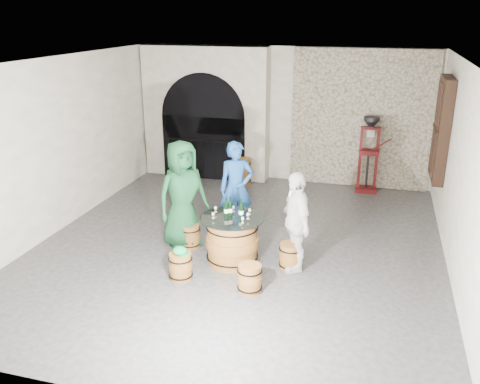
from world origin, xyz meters
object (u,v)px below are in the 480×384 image
(person_blue, at_px, (236,188))
(side_barrel, at_px, (241,171))
(barrel_table, at_px, (232,240))
(barrel_stool_left, at_px, (190,236))
(wine_bottle_left, at_px, (226,209))
(barrel_stool_near_left, at_px, (181,266))
(barrel_stool_far, at_px, (236,227))
(barrel_stool_right, at_px, (290,256))
(corking_press, at_px, (369,149))
(person_white, at_px, (296,222))
(barrel_stool_near_right, at_px, (250,278))
(wine_bottle_center, at_px, (241,211))
(person_green, at_px, (183,194))
(wine_bottle_right, at_px, (230,208))

(person_blue, relative_size, side_barrel, 2.71)
(barrel_table, relative_size, barrel_stool_left, 2.45)
(person_blue, xyz_separation_m, side_barrel, (-0.66, 2.74, -0.55))
(wine_bottle_left, bearing_deg, barrel_stool_near_left, -125.04)
(barrel_stool_near_left, bearing_deg, barrel_stool_left, 103.71)
(barrel_stool_far, distance_m, person_blue, 0.72)
(barrel_stool_right, bearing_deg, corking_press, 76.24)
(person_white, bearing_deg, barrel_stool_right, -114.95)
(barrel_table, xyz_separation_m, person_white, (1.02, 0.07, 0.42))
(barrel_stool_near_right, xyz_separation_m, wine_bottle_left, (-0.61, 0.83, 0.73))
(person_blue, relative_size, wine_bottle_center, 5.38)
(barrel_stool_left, bearing_deg, barrel_stool_near_left, -76.29)
(barrel_stool_far, height_order, barrel_stool_right, same)
(barrel_stool_far, distance_m, barrel_stool_right, 1.47)
(person_green, height_order, person_blue, person_green)
(barrel_table, relative_size, barrel_stool_right, 2.45)
(side_barrel, bearing_deg, barrel_stool_right, -63.92)
(barrel_stool_far, relative_size, corking_press, 0.25)
(barrel_stool_near_left, height_order, person_white, person_white)
(barrel_stool_far, height_order, corking_press, corking_press)
(barrel_stool_left, xyz_separation_m, barrel_stool_right, (1.86, -0.30, 0.00))
(person_green, bearing_deg, wine_bottle_right, -72.01)
(barrel_table, height_order, person_green, person_green)
(barrel_stool_left, bearing_deg, wine_bottle_left, -24.31)
(barrel_table, xyz_separation_m, barrel_stool_far, (-0.22, 0.94, -0.19))
(barrel_stool_left, xyz_separation_m, person_white, (1.92, -0.30, 0.61))
(barrel_stool_near_right, distance_m, person_blue, 2.28)
(wine_bottle_right, distance_m, corking_press, 4.65)
(barrel_stool_near_right, relative_size, wine_bottle_center, 1.32)
(barrel_stool_near_left, xyz_separation_m, corking_press, (2.61, 4.97, 0.80))
(barrel_stool_right, bearing_deg, person_green, 169.85)
(person_blue, bearing_deg, corking_press, 26.96)
(barrel_table, xyz_separation_m, wine_bottle_right, (-0.05, 0.05, 0.54))
(person_blue, xyz_separation_m, wine_bottle_center, (0.43, -1.21, 0.07))
(barrel_stool_near_right, distance_m, person_green, 2.11)
(barrel_table, distance_m, barrel_stool_near_left, 0.98)
(person_white, relative_size, wine_bottle_left, 5.07)
(wine_bottle_right, relative_size, side_barrel, 0.50)
(barrel_stool_right, height_order, wine_bottle_center, wine_bottle_center)
(barrel_stool_right, distance_m, person_blue, 1.82)
(barrel_table, relative_size, person_white, 0.64)
(barrel_stool_far, distance_m, barrel_stool_near_left, 1.73)
(barrel_stool_right, bearing_deg, wine_bottle_right, -179.29)
(side_barrel, bearing_deg, person_blue, -76.40)
(person_green, bearing_deg, barrel_stool_left, -73.68)
(barrel_stool_left, bearing_deg, barrel_stool_near_right, -40.25)
(barrel_stool_near_left, bearing_deg, person_green, 108.92)
(wine_bottle_left, relative_size, side_barrel, 0.50)
(wine_bottle_right, bearing_deg, barrel_table, -46.98)
(barrel_stool_left, distance_m, corking_press, 4.88)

